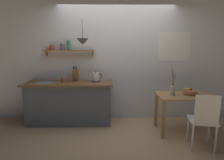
{
  "coord_description": "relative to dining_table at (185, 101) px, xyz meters",
  "views": [
    {
      "loc": [
        -0.15,
        -3.52,
        1.61
      ],
      "look_at": [
        -0.1,
        0.25,
        0.95
      ],
      "focal_mm": 29.88,
      "sensor_mm": 36.0,
      "label": 1
    }
  ],
  "objects": [
    {
      "name": "twig_vase",
      "position": [
        -0.25,
        -0.01,
        0.22
      ],
      "size": [
        0.09,
        0.09,
        0.52
      ],
      "color": "#B7B2A8",
      "rests_on": "dining_table"
    },
    {
      "name": "kitchen_counter",
      "position": [
        -2.27,
        0.46,
        -0.15
      ],
      "size": [
        1.83,
        0.63,
        0.9
      ],
      "color": "slate",
      "rests_on": "ground_plane"
    },
    {
      "name": "fruit_bowl",
      "position": [
        0.1,
        0.04,
        0.18
      ],
      "size": [
        0.28,
        0.28,
        0.13
      ],
      "color": "#BC704C",
      "rests_on": "dining_table"
    },
    {
      "name": "electric_kettle",
      "position": [
        -1.71,
        0.51,
        0.38
      ],
      "size": [
        0.24,
        0.16,
        0.22
      ],
      "color": "black",
      "rests_on": "kitchen_counter"
    },
    {
      "name": "dining_table",
      "position": [
        0.0,
        0.0,
        0.0
      ],
      "size": [
        1.03,
        0.63,
        0.73
      ],
      "color": "tan",
      "rests_on": "ground_plane"
    },
    {
      "name": "dining_chair_near",
      "position": [
        0.05,
        -0.65,
        -0.09
      ],
      "size": [
        0.46,
        0.46,
        0.92
      ],
      "color": "white",
      "rests_on": "ground_plane"
    },
    {
      "name": "coffee_mug_by_sink",
      "position": [
        -2.38,
        0.48,
        0.34
      ],
      "size": [
        0.13,
        0.09,
        0.09
      ],
      "color": "#C6664C",
      "rests_on": "kitchen_counter"
    },
    {
      "name": "wall_shelf",
      "position": [
        -2.39,
        0.63,
        0.98
      ],
      "size": [
        1.1,
        0.2,
        0.34
      ],
      "color": "#9E6B3D"
    },
    {
      "name": "knife_block",
      "position": [
        -2.15,
        0.57,
        0.42
      ],
      "size": [
        0.11,
        0.17,
        0.32
      ],
      "color": "brown",
      "rests_on": "kitchen_counter"
    },
    {
      "name": "back_wall",
      "position": [
        -1.07,
        0.79,
        0.74
      ],
      "size": [
        6.8,
        0.11,
        2.7
      ],
      "color": "silver",
      "rests_on": "ground_plane"
    },
    {
      "name": "ground_plane",
      "position": [
        -1.27,
        0.14,
        -0.61
      ],
      "size": [
        14.0,
        14.0,
        0.0
      ],
      "primitive_type": "plane",
      "color": "tan"
    },
    {
      "name": "pendant_lamp",
      "position": [
        -1.95,
        0.39,
        1.12
      ],
      "size": [
        0.24,
        0.24,
        0.49
      ],
      "color": "black"
    }
  ]
}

